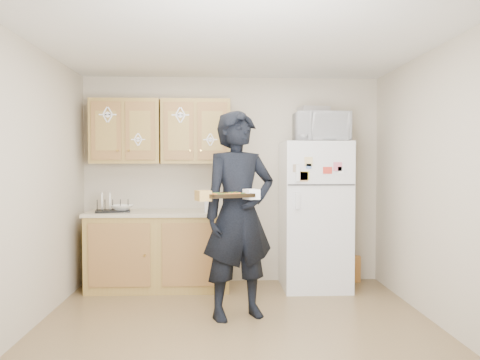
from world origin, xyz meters
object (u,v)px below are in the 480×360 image
object	(u,v)px
refrigerator	(315,215)
microwave	(321,127)
person	(239,215)
baking_tray	(228,196)
dish_rack	(113,205)

from	to	relation	value
refrigerator	microwave	bearing A→B (deg)	-39.82
person	baking_tray	xyz separation A→B (m)	(-0.11, -0.28, 0.19)
person	dish_rack	size ratio (longest dim) A/B	5.13
refrigerator	person	bearing A→B (deg)	-132.30
baking_tray	dish_rack	xyz separation A→B (m)	(-1.29, 1.29, -0.19)
baking_tray	microwave	bearing A→B (deg)	27.31
baking_tray	microwave	xyz separation A→B (m)	(1.09, 1.24, 0.70)
microwave	person	bearing A→B (deg)	-136.12
refrigerator	dish_rack	xyz separation A→B (m)	(-2.32, -0.00, 0.13)
dish_rack	refrigerator	bearing A→B (deg)	0.00
dish_rack	person	bearing A→B (deg)	-35.93
baking_tray	dish_rack	world-z (taller)	baking_tray
dish_rack	baking_tray	bearing A→B (deg)	-45.07
refrigerator	dish_rack	world-z (taller)	refrigerator
person	dish_rack	distance (m)	1.73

